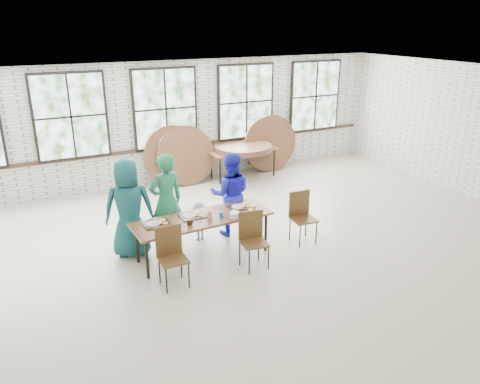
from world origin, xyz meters
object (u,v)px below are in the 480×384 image
object	(u,v)px
chair_near_left	(171,251)
chair_near_right	(252,235)
dining_table	(202,220)
storage_table	(243,152)

from	to	relation	value
chair_near_left	chair_near_right	xyz separation A→B (m)	(1.39, -0.05, 0.00)
dining_table	storage_table	distance (m)	4.46
dining_table	chair_near_left	distance (m)	0.98
dining_table	storage_table	bearing A→B (deg)	51.46
chair_near_left	chair_near_right	world-z (taller)	same
dining_table	chair_near_right	size ratio (longest dim) A/B	2.56
chair_near_left	chair_near_right	bearing A→B (deg)	-1.74
dining_table	chair_near_right	xyz separation A→B (m)	(0.62, -0.65, -0.13)
dining_table	chair_near_left	bearing A→B (deg)	-145.03
storage_table	chair_near_right	bearing A→B (deg)	-117.32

